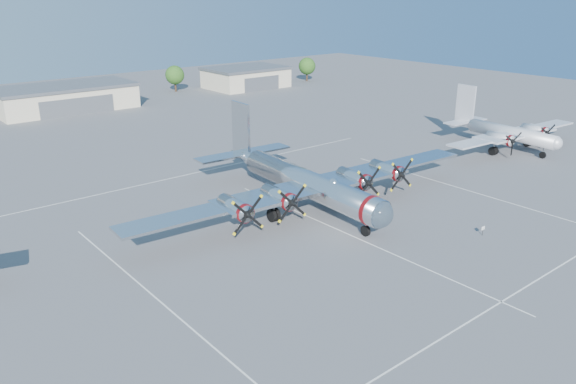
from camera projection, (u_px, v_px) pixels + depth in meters
ground at (322, 223)px, 62.82m from camera, size 260.00×260.00×0.00m
parking_lines at (333, 228)px, 61.54m from camera, size 60.00×50.08×0.01m
hangar_center at (65, 98)px, 121.43m from camera, size 28.60×14.60×5.40m
hangar_east at (246, 77)px, 150.16m from camera, size 20.60×14.60×5.40m
tree_east at (175, 75)px, 143.26m from camera, size 4.80×4.80×6.64m
tree_far_east at (307, 66)px, 160.20m from camera, size 4.80×4.80×6.64m
main_bomber_b29 at (302, 205)px, 67.90m from camera, size 49.13×35.15×10.44m
twin_engine_east at (504, 149)px, 92.19m from camera, size 31.04×23.36×9.37m
info_placard at (483, 229)px, 59.39m from camera, size 0.53×0.06×1.01m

